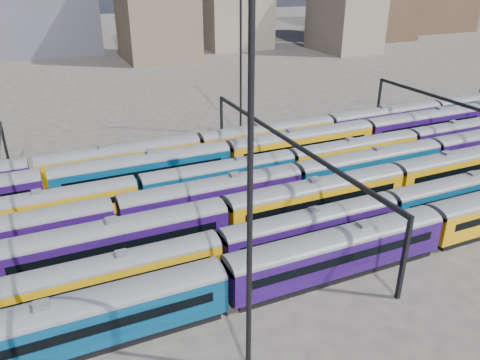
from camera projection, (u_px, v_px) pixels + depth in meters
name	position (u px, v px, depth m)	size (l,w,h in m)	color
ground	(206.00, 217.00, 52.88)	(500.00, 500.00, 0.00)	#3E3834
rake_0	(338.00, 248.00, 41.87)	(153.53, 3.21, 5.41)	black
rake_1	(311.00, 224.00, 46.29)	(136.39, 2.85, 4.79)	black
rake_2	(317.00, 194.00, 51.71)	(109.33, 3.20, 5.40)	black
rake_3	(115.00, 212.00, 48.06)	(128.42, 3.13, 5.28)	black
rake_4	(291.00, 161.00, 61.01)	(120.13, 2.93, 4.93)	black
rake_5	(228.00, 154.00, 62.45)	(136.55, 3.33, 5.62)	black
rake_6	(199.00, 145.00, 65.81)	(130.39, 3.18, 5.36)	black
gantry_2	(286.00, 148.00, 53.73)	(0.35, 40.35, 8.03)	black
gantry_3	(476.00, 116.00, 64.83)	(0.35, 40.35, 8.03)	black
mast_2	(250.00, 193.00, 26.93)	(1.40, 0.50, 25.60)	black
mast_3	(241.00, 49.00, 72.48)	(1.40, 0.50, 25.60)	black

